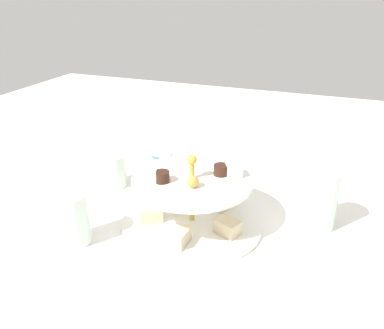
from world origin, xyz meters
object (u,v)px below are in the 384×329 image
tiered_serving_stand (192,205)px  water_glass_tall_right (321,200)px  water_glass_mid_back (74,219)px  water_glass_short_left (113,170)px  teacup_with_saucer (162,162)px  butter_knife_right (246,168)px

tiered_serving_stand → water_glass_tall_right: 0.27m
tiered_serving_stand → water_glass_tall_right: (-0.25, -0.09, 0.02)m
tiered_serving_stand → water_glass_mid_back: size_ratio=2.81×
water_glass_short_left → tiered_serving_stand: bearing=158.9°
tiered_serving_stand → teacup_with_saucer: 0.28m
tiered_serving_stand → teacup_with_saucer: (0.17, -0.22, -0.02)m
tiered_serving_stand → water_glass_short_left: tiered_serving_stand is taller
water_glass_short_left → water_glass_mid_back: 0.24m
water_glass_short_left → butter_knife_right: size_ratio=0.49×
water_glass_tall_right → butter_knife_right: bearing=-47.5°
water_glass_short_left → teacup_with_saucer: 0.15m
teacup_with_saucer → butter_knife_right: teacup_with_saucer is taller
teacup_with_saucer → butter_knife_right: size_ratio=0.53×
water_glass_short_left → teacup_with_saucer: (-0.08, -0.12, -0.02)m
tiered_serving_stand → teacup_with_saucer: bearing=-52.2°
butter_knife_right → water_glass_tall_right: bearing=151.5°
butter_knife_right → water_glass_mid_back: size_ratio=1.60×
tiered_serving_stand → water_glass_mid_back: 0.24m
tiered_serving_stand → teacup_with_saucer: tiered_serving_stand is taller
butter_knife_right → teacup_with_saucer: bearing=42.2°
water_glass_short_left → water_glass_mid_back: water_glass_mid_back is taller
tiered_serving_stand → butter_knife_right: bearing=-98.0°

